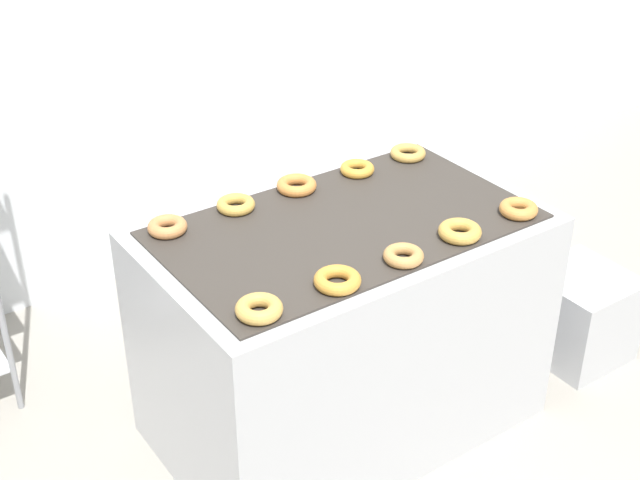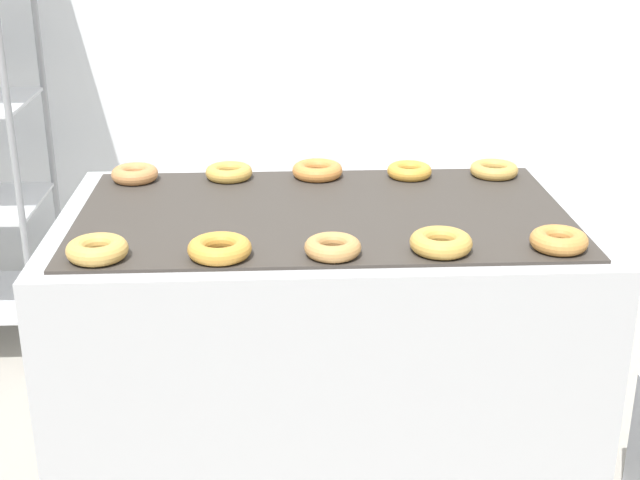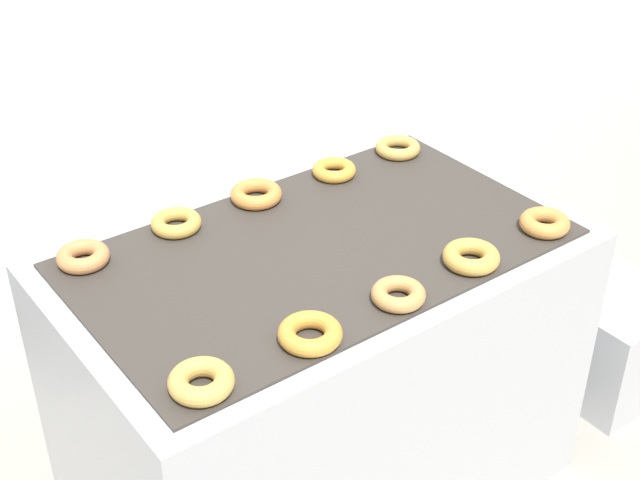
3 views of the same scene
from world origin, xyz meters
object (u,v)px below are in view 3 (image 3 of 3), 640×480
donut_near_center (398,294)px  donut_far_left (176,223)px  donut_far_center (256,194)px  donut_near_right (471,257)px  donut_near_rightmost (545,223)px  donut_far_leftmost (83,256)px  donut_far_right (334,170)px  donut_near_left (310,334)px  fryer_machine (320,376)px  glaze_bin (607,341)px  donut_far_rightmost (398,148)px  donut_near_leftmost (201,382)px

donut_near_center → donut_far_left: same height
donut_far_center → donut_near_right: bearing=-66.6°
donut_near_rightmost → donut_far_leftmost: bearing=151.2°
donut_far_left → donut_far_right: donut_far_left is taller
donut_far_right → donut_near_rightmost: bearing=-65.5°
donut_near_center → donut_near_rightmost: donut_near_rightmost is taller
donut_near_left → donut_far_leftmost: bearing=114.9°
fryer_machine → donut_far_left: (-0.25, 0.30, 0.45)m
glaze_bin → donut_far_rightmost: donut_far_rightmost is taller
fryer_machine → donut_near_leftmost: donut_near_leftmost is taller
donut_near_rightmost → donut_far_left: 0.97m
fryer_machine → donut_far_leftmost: donut_far_leftmost is taller
donut_near_center → donut_near_right: donut_near_right is taller
donut_far_rightmost → donut_near_center: bearing=-130.7°
donut_near_left → donut_far_left: (-0.01, 0.59, -0.00)m
donut_near_rightmost → donut_near_center: bearing=-178.6°
donut_near_leftmost → donut_near_left: bearing=-0.8°
donut_far_left → donut_far_right: size_ratio=1.04×
donut_far_center → donut_far_right: (0.26, -0.01, -0.00)m
donut_near_center → donut_far_left: 0.65m
donut_near_left → donut_far_left: donut_near_left is taller
fryer_machine → glaze_bin: (1.06, -0.21, -0.24)m
donut_far_center → donut_near_rightmost: bearing=-48.0°
donut_near_right → donut_far_rightmost: 0.63m
fryer_machine → glaze_bin: size_ratio=3.54×
fryer_machine → donut_far_center: donut_far_center is taller
donut_far_rightmost → donut_far_left: bearing=179.2°
donut_near_leftmost → donut_far_left: (0.26, 0.59, -0.00)m
donut_near_right → fryer_machine: bearing=131.3°
donut_near_left → donut_near_right: 0.50m
donut_far_leftmost → donut_near_left: bearing=-65.1°
donut_near_right → donut_near_center: bearing=-177.6°
donut_near_left → donut_near_right: (0.50, 0.01, 0.00)m
donut_far_right → donut_near_left: bearing=-131.2°
fryer_machine → donut_near_left: size_ratio=9.39×
donut_near_leftmost → donut_near_center: 0.52m
donut_near_right → donut_near_rightmost: donut_near_right is taller
donut_near_left → donut_near_center: donut_near_left is taller
fryer_machine → donut_near_left: 0.60m
donut_far_right → donut_near_leftmost: bearing=-143.5°
donut_near_center → donut_far_leftmost: bearing=131.8°
donut_far_leftmost → donut_far_rightmost: donut_far_leftmost is taller
donut_far_leftmost → fryer_machine: bearing=-29.1°
donut_near_right → donut_far_left: donut_near_right is taller
donut_near_right → glaze_bin: bearing=5.2°
donut_near_leftmost → donut_near_right: 0.77m
donut_near_right → donut_far_right: size_ratio=1.11×
glaze_bin → donut_far_leftmost: size_ratio=2.91×
glaze_bin → donut_far_right: bearing=147.9°
donut_far_leftmost → donut_far_center: bearing=1.1°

